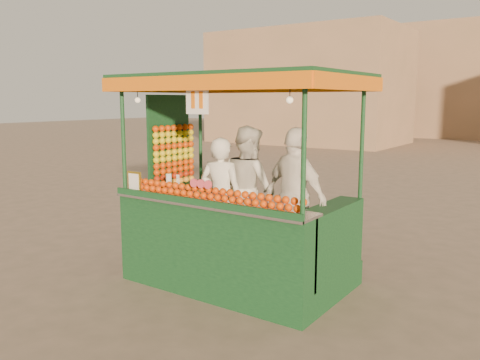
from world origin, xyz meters
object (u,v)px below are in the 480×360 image
Objects in this scene: juice_cart at (230,218)px; vendor_left at (221,197)px; vendor_right at (295,197)px; vendor_middle at (249,188)px.

juice_cart is 0.32m from vendor_left.
vendor_left is (-0.20, 0.08, 0.23)m from juice_cart.
vendor_right reaches higher than vendor_left.
juice_cart is 1.70× the size of vendor_right.
juice_cart is 1.86× the size of vendor_left.
vendor_left is at bearing 101.61° from vendor_middle.
juice_cart is 0.61m from vendor_middle.
juice_cart reaches higher than vendor_right.
juice_cart reaches higher than vendor_middle.
vendor_right reaches higher than vendor_middle.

